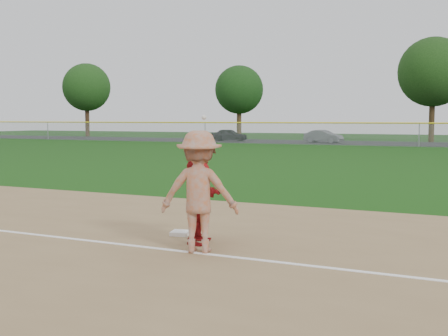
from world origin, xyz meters
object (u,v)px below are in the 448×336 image
at_px(first_base, 180,233).
at_px(car_mid, 324,136).
at_px(base_runner, 199,200).
at_px(car_left, 230,135).

xyz_separation_m(first_base, car_mid, (-8.99, 44.56, 0.57)).
distance_m(base_runner, car_mid, 46.05).
relative_size(first_base, car_left, 0.09).
bearing_deg(car_mid, car_left, 100.64).
distance_m(first_base, car_left, 48.51).
height_order(base_runner, car_left, base_runner).
xyz_separation_m(first_base, base_runner, (0.66, -0.47, 0.78)).
bearing_deg(first_base, base_runner, -35.46).
relative_size(car_left, car_mid, 1.00).
distance_m(base_runner, car_left, 49.20).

